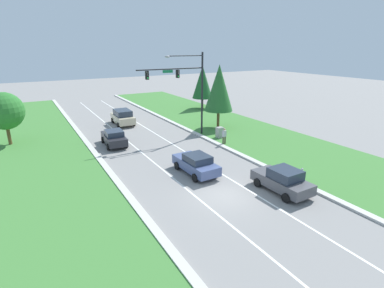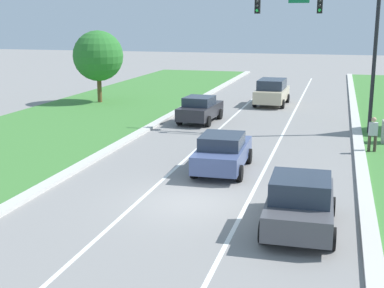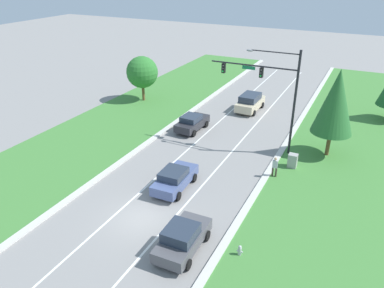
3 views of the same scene
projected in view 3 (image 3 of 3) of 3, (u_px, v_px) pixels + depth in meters
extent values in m
plane|color=gray|center=(142.00, 218.00, 23.90)|extent=(160.00, 160.00, 0.00)
cube|color=beige|center=(225.00, 244.00, 21.62)|extent=(0.50, 90.00, 0.15)
cube|color=beige|center=(74.00, 195.00, 26.12)|extent=(0.50, 90.00, 0.15)
cube|color=#427F38|center=(318.00, 274.00, 19.55)|extent=(10.00, 90.00, 0.08)
cube|color=#427F38|center=(21.00, 179.00, 28.22)|extent=(10.00, 90.00, 0.08)
cube|color=white|center=(119.00, 211.00, 24.62)|extent=(0.14, 81.00, 0.01)
cube|color=white|center=(167.00, 226.00, 23.18)|extent=(0.14, 81.00, 0.01)
cylinder|color=black|center=(294.00, 105.00, 30.09)|extent=(0.20, 0.20, 8.81)
cylinder|color=black|center=(253.00, 66.00, 30.32)|extent=(7.30, 0.12, 0.12)
cube|color=#147042|center=(249.00, 68.00, 30.56)|extent=(1.10, 0.04, 0.28)
cylinder|color=black|center=(275.00, 52.00, 29.13)|extent=(4.01, 0.09, 0.09)
ellipsoid|color=gray|center=(250.00, 50.00, 29.95)|extent=(0.56, 0.28, 0.20)
cube|color=black|center=(261.00, 73.00, 30.24)|extent=(0.28, 0.32, 0.80)
sphere|color=#2D2D2D|center=(261.00, 70.00, 30.01)|extent=(0.16, 0.16, 0.16)
sphere|color=#2D2D2D|center=(261.00, 73.00, 30.11)|extent=(0.16, 0.16, 0.16)
sphere|color=#23D647|center=(261.00, 76.00, 30.21)|extent=(0.16, 0.16, 0.16)
cube|color=black|center=(224.00, 68.00, 31.55)|extent=(0.28, 0.32, 0.80)
sphere|color=#2D2D2D|center=(223.00, 66.00, 31.31)|extent=(0.16, 0.16, 0.16)
sphere|color=#2D2D2D|center=(223.00, 69.00, 31.41)|extent=(0.16, 0.16, 0.16)
sphere|color=#23D647|center=(223.00, 71.00, 31.51)|extent=(0.16, 0.16, 0.16)
cube|color=beige|center=(250.00, 104.00, 41.16)|extent=(2.09, 4.60, 0.85)
cube|color=#283342|center=(250.00, 97.00, 40.73)|extent=(1.84, 2.78, 0.69)
cylinder|color=black|center=(262.00, 105.00, 42.06)|extent=(0.26, 0.64, 0.64)
cylinder|color=black|center=(246.00, 102.00, 42.87)|extent=(0.26, 0.64, 0.64)
cylinder|color=black|center=(254.00, 113.00, 39.82)|extent=(0.26, 0.64, 0.64)
cylinder|color=black|center=(237.00, 110.00, 40.63)|extent=(0.26, 0.64, 0.64)
cube|color=#4C4C51|center=(183.00, 240.00, 21.05)|extent=(1.95, 4.21, 0.70)
cube|color=#283342|center=(181.00, 233.00, 20.55)|extent=(1.72, 1.91, 0.65)
cylinder|color=black|center=(207.00, 236.00, 21.91)|extent=(0.25, 0.62, 0.62)
cylinder|color=black|center=(179.00, 227.00, 22.61)|extent=(0.25, 0.62, 0.62)
cylinder|color=black|center=(188.00, 264.00, 19.80)|extent=(0.25, 0.62, 0.62)
cylinder|color=black|center=(158.00, 254.00, 20.50)|extent=(0.25, 0.62, 0.62)
cube|color=#28282D|center=(192.00, 123.00, 36.30)|extent=(1.97, 4.21, 0.73)
cube|color=#283342|center=(191.00, 118.00, 35.83)|extent=(1.67, 1.94, 0.52)
cylinder|color=black|center=(206.00, 124.00, 37.09)|extent=(0.27, 0.64, 0.63)
cylinder|color=black|center=(191.00, 121.00, 37.84)|extent=(0.27, 0.64, 0.63)
cylinder|color=black|center=(194.00, 133.00, 35.08)|extent=(0.27, 0.64, 0.63)
cylinder|color=black|center=(178.00, 130.00, 35.83)|extent=(0.27, 0.64, 0.63)
cube|color=#475684|center=(175.00, 180.00, 26.88)|extent=(1.94, 4.39, 0.71)
cube|color=#283342|center=(173.00, 174.00, 26.40)|extent=(1.68, 2.00, 0.52)
cylinder|color=black|center=(194.00, 178.00, 27.81)|extent=(0.26, 0.64, 0.64)
cylinder|color=black|center=(173.00, 173.00, 28.46)|extent=(0.26, 0.64, 0.64)
cylinder|color=black|center=(178.00, 196.00, 25.61)|extent=(0.26, 0.64, 0.64)
cylinder|color=black|center=(155.00, 190.00, 26.26)|extent=(0.26, 0.64, 0.64)
cube|color=#9E9E99|center=(292.00, 161.00, 29.55)|extent=(0.70, 0.60, 1.20)
cylinder|color=#42382D|center=(272.00, 172.00, 28.36)|extent=(0.14, 0.14, 0.84)
cylinder|color=#42382D|center=(276.00, 173.00, 28.29)|extent=(0.14, 0.14, 0.84)
cube|color=#B7B7BC|center=(275.00, 164.00, 28.01)|extent=(0.41, 0.27, 0.60)
sphere|color=tan|center=(276.00, 159.00, 27.82)|extent=(0.22, 0.22, 0.22)
cylinder|color=#B7B7BC|center=(240.00, 252.00, 20.73)|extent=(0.20, 0.20, 0.55)
sphere|color=#B7B7BC|center=(240.00, 247.00, 20.58)|extent=(0.18, 0.18, 0.18)
cylinder|color=#B7B7BC|center=(238.00, 251.00, 20.76)|extent=(0.10, 0.09, 0.09)
cylinder|color=#B7B7BC|center=(242.00, 252.00, 20.67)|extent=(0.10, 0.09, 0.09)
cylinder|color=brown|center=(143.00, 92.00, 43.90)|extent=(0.32, 0.32, 2.08)
sphere|color=#2D752D|center=(142.00, 72.00, 42.85)|extent=(3.63, 3.63, 3.63)
cylinder|color=brown|center=(328.00, 144.00, 31.26)|extent=(0.32, 0.32, 2.16)
cone|color=#28662D|center=(336.00, 102.00, 29.64)|extent=(3.30, 3.30, 5.28)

